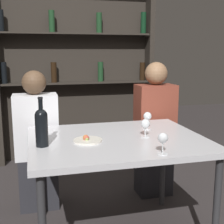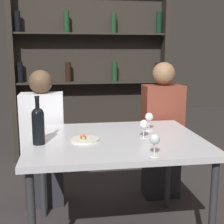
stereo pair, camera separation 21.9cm
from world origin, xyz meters
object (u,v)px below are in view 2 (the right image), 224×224
(wine_bottle, at_px, (38,124))
(food_plate_0, at_px, (84,139))
(wine_glass_0, at_px, (155,140))
(seated_person_left, at_px, (43,143))
(wine_glass_1, at_px, (149,118))
(seated_person_right, at_px, (162,134))
(wine_glass_2, at_px, (144,125))

(wine_bottle, relative_size, food_plate_0, 1.64)
(wine_glass_0, xyz_separation_m, seated_person_left, (-0.68, 1.03, -0.29))
(wine_glass_1, xyz_separation_m, food_plate_0, (-0.49, -0.21, -0.08))
(wine_bottle, distance_m, wine_glass_1, 0.81)
(food_plate_0, height_order, seated_person_right, seated_person_right)
(wine_glass_0, bearing_deg, seated_person_right, 69.99)
(wine_glass_1, xyz_separation_m, seated_person_right, (0.25, 0.46, -0.26))
(seated_person_left, bearing_deg, wine_glass_2, -43.14)
(food_plate_0, bearing_deg, seated_person_left, 115.02)
(wine_bottle, relative_size, seated_person_right, 0.25)
(wine_bottle, height_order, seated_person_left, seated_person_left)
(wine_glass_0, bearing_deg, food_plate_0, 135.35)
(wine_glass_1, distance_m, seated_person_left, 0.97)
(wine_glass_2, bearing_deg, food_plate_0, -179.18)
(wine_glass_0, relative_size, wine_glass_2, 1.01)
(wine_glass_1, distance_m, wine_glass_2, 0.22)
(wine_glass_1, xyz_separation_m, seated_person_left, (-0.80, 0.46, -0.29))
(wine_glass_0, height_order, food_plate_0, wine_glass_0)
(wine_glass_2, relative_size, seated_person_left, 0.11)
(food_plate_0, xyz_separation_m, seated_person_left, (-0.31, 0.67, -0.21))
(wine_glass_2, relative_size, seated_person_right, 0.10)
(wine_glass_0, distance_m, seated_person_left, 1.27)
(wine_glass_1, relative_size, seated_person_right, 0.11)
(seated_person_right, bearing_deg, wine_glass_0, -110.01)
(wine_glass_0, height_order, wine_glass_1, wine_glass_1)
(wine_glass_0, distance_m, food_plate_0, 0.52)
(wine_bottle, bearing_deg, wine_glass_2, 3.34)
(seated_person_left, bearing_deg, wine_bottle, -87.81)
(wine_glass_1, distance_m, seated_person_right, 0.59)
(wine_bottle, xyz_separation_m, wine_glass_2, (0.68, 0.04, -0.04))
(food_plate_0, bearing_deg, wine_glass_2, 0.82)
(wine_bottle, xyz_separation_m, wine_glass_1, (0.77, 0.24, -0.04))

